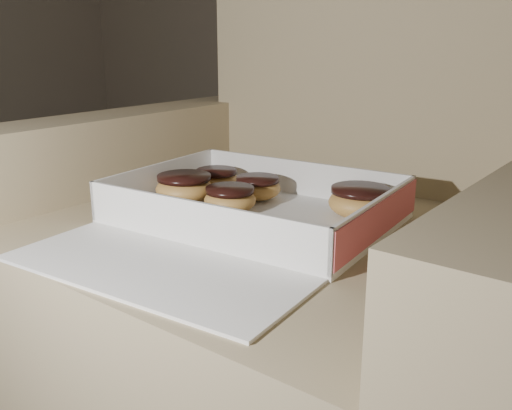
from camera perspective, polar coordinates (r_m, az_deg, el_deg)
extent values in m
cube|color=#8B8058|center=(1.09, 2.39, -13.09)|extent=(0.78, 0.78, 0.46)
cube|color=#8B8058|center=(1.25, 12.63, 15.05)|extent=(0.78, 0.15, 0.57)
cube|color=#8B8058|center=(1.32, -12.76, -4.25)|extent=(0.13, 0.78, 0.61)
cube|color=white|center=(0.99, 0.00, -1.33)|extent=(0.48, 0.37, 0.01)
cube|color=white|center=(1.12, 4.56, 2.71)|extent=(0.45, 0.05, 0.07)
cube|color=white|center=(0.85, -5.98, -1.81)|extent=(0.45, 0.05, 0.07)
cube|color=white|center=(1.11, -9.62, 2.43)|extent=(0.04, 0.33, 0.07)
cube|color=white|center=(0.89, 12.09, -1.38)|extent=(0.04, 0.33, 0.07)
cube|color=#CF5359|center=(0.89, 12.36, -1.42)|extent=(0.03, 0.33, 0.06)
cube|color=white|center=(0.80, -10.20, -6.29)|extent=(0.45, 0.23, 0.01)
ellipsoid|color=#C19343|center=(1.15, -3.96, 2.47)|extent=(0.09, 0.09, 0.04)
cylinder|color=black|center=(1.15, -3.98, 3.36)|extent=(0.08, 0.08, 0.01)
ellipsoid|color=#C19343|center=(1.01, -2.61, 0.47)|extent=(0.09, 0.09, 0.04)
cylinder|color=black|center=(1.00, -2.63, 1.53)|extent=(0.09, 0.09, 0.01)
ellipsoid|color=#C19343|center=(0.99, 10.34, 0.23)|extent=(0.11, 0.11, 0.05)
cylinder|color=black|center=(0.99, 10.41, 1.49)|extent=(0.10, 0.10, 0.01)
ellipsoid|color=#C19343|center=(1.07, -7.17, 1.60)|extent=(0.11, 0.11, 0.05)
cylinder|color=black|center=(1.07, -7.21, 2.76)|extent=(0.10, 0.10, 0.01)
ellipsoid|color=#C19343|center=(1.09, 0.17, 1.65)|extent=(0.09, 0.09, 0.04)
cylinder|color=black|center=(1.08, 0.17, 2.59)|extent=(0.08, 0.08, 0.01)
ellipsoid|color=black|center=(0.92, 4.64, -2.42)|extent=(0.01, 0.01, 0.00)
ellipsoid|color=black|center=(1.00, -3.85, -0.81)|extent=(0.01, 0.01, 0.00)
ellipsoid|color=black|center=(0.91, -4.84, -2.59)|extent=(0.01, 0.01, 0.00)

